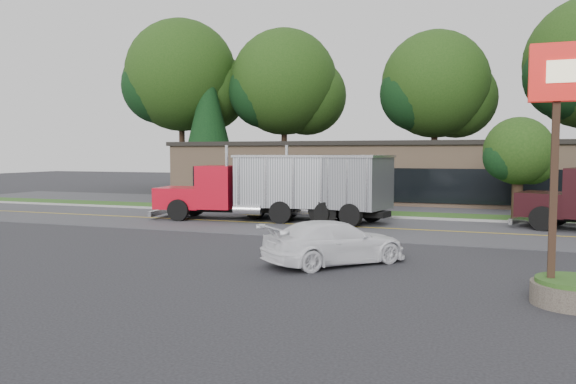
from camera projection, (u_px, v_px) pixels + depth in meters
name	position (u px, v px, depth m)	size (l,w,h in m)	color
ground	(215.00, 257.00, 18.77)	(140.00, 140.00, 0.00)	#35353A
road	(300.00, 225.00, 27.22)	(60.00, 8.00, 0.02)	#4C4C51
center_line	(300.00, 225.00, 27.22)	(60.00, 0.12, 0.01)	gold
curb	(324.00, 216.00, 31.16)	(60.00, 0.30, 0.12)	#9E9E99
grass_verge	(333.00, 212.00, 32.85)	(60.00, 3.40, 0.03)	#27551D
far_parking	(352.00, 205.00, 37.54)	(60.00, 7.00, 0.02)	#4C4C51
strip_mall	(397.00, 173.00, 42.36)	(32.00, 12.00, 4.00)	#A17E62
tree_far_a	(184.00, 81.00, 54.90)	(11.55, 10.87, 16.48)	#382619
tree_far_b	(286.00, 87.00, 53.45)	(10.69, 10.06, 15.25)	#382619
tree_far_c	(437.00, 90.00, 48.77)	(9.87, 9.29, 14.08)	#382619
evergreen_left	(208.00, 118.00, 51.86)	(5.39, 5.39, 12.26)	#382619
tree_verge	(519.00, 154.00, 29.26)	(3.76, 3.54, 5.36)	#382619
dump_truck_red	(270.00, 186.00, 28.73)	(10.90, 4.02, 3.36)	black
dump_truck_blue	(322.00, 186.00, 28.40)	(8.27, 4.39, 3.36)	black
rally_car	(335.00, 242.00, 17.59)	(1.92, 4.71, 1.37)	white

